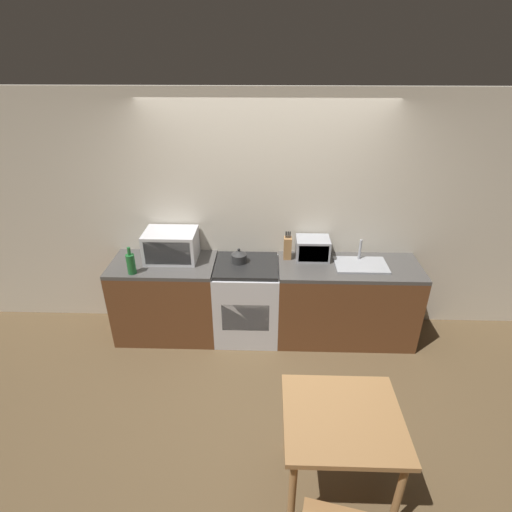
# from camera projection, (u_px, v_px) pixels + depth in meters

# --- Properties ---
(ground_plane) EXTENTS (16.00, 16.00, 0.00)m
(ground_plane) POSITION_uv_depth(u_px,v_px,m) (263.00, 371.00, 4.05)
(ground_plane) COLOR brown
(wall_back) EXTENTS (10.00, 0.06, 2.60)m
(wall_back) POSITION_uv_depth(u_px,v_px,m) (265.00, 216.00, 4.29)
(wall_back) COLOR beige
(wall_back) RESTS_ON ground_plane
(counter_left_run) EXTENTS (1.10, 0.62, 0.90)m
(counter_left_run) POSITION_uv_depth(u_px,v_px,m) (167.00, 298.00, 4.41)
(counter_left_run) COLOR brown
(counter_left_run) RESTS_ON ground_plane
(counter_right_run) EXTENTS (1.48, 0.62, 0.90)m
(counter_right_run) POSITION_uv_depth(u_px,v_px,m) (346.00, 301.00, 4.36)
(counter_right_run) COLOR brown
(counter_right_run) RESTS_ON ground_plane
(stove_range) EXTENTS (0.68, 0.62, 0.90)m
(stove_range) POSITION_uv_depth(u_px,v_px,m) (247.00, 300.00, 4.39)
(stove_range) COLOR silver
(stove_range) RESTS_ON ground_plane
(kettle) EXTENTS (0.16, 0.16, 0.16)m
(kettle) POSITION_uv_depth(u_px,v_px,m) (239.00, 256.00, 4.19)
(kettle) COLOR #2D2D2D
(kettle) RESTS_ON stove_range
(microwave) EXTENTS (0.54, 0.38, 0.32)m
(microwave) POSITION_uv_depth(u_px,v_px,m) (171.00, 245.00, 4.21)
(microwave) COLOR silver
(microwave) RESTS_ON counter_left_run
(bottle) EXTENTS (0.09, 0.09, 0.29)m
(bottle) POSITION_uv_depth(u_px,v_px,m) (131.00, 263.00, 3.96)
(bottle) COLOR #1E662D
(bottle) RESTS_ON counter_left_run
(knife_block) EXTENTS (0.08, 0.10, 0.31)m
(knife_block) POSITION_uv_depth(u_px,v_px,m) (288.00, 248.00, 4.24)
(knife_block) COLOR #9E7042
(knife_block) RESTS_ON counter_right_run
(toaster_oven) EXTENTS (0.35, 0.26, 0.23)m
(toaster_oven) POSITION_uv_depth(u_px,v_px,m) (313.00, 248.00, 4.24)
(toaster_oven) COLOR #999BA0
(toaster_oven) RESTS_ON counter_right_run
(sink_basin) EXTENTS (0.54, 0.35, 0.24)m
(sink_basin) POSITION_uv_depth(u_px,v_px,m) (361.00, 264.00, 4.14)
(sink_basin) COLOR #999BA0
(sink_basin) RESTS_ON counter_right_run
(dining_table) EXTENTS (0.80, 0.73, 0.74)m
(dining_table) POSITION_uv_depth(u_px,v_px,m) (342.00, 427.00, 2.71)
(dining_table) COLOR #9E7042
(dining_table) RESTS_ON ground_plane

